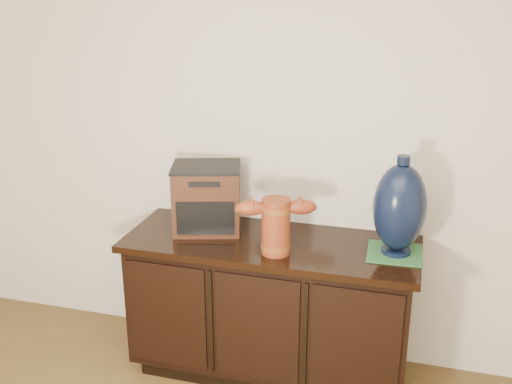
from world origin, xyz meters
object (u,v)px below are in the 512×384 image
(sideboard, at_px, (270,306))
(tv_radio, at_px, (207,198))
(terracotta_vessel, at_px, (276,223))
(spray_can, at_px, (230,206))
(lamp_base, at_px, (400,208))

(sideboard, distance_m, tv_radio, 0.65)
(terracotta_vessel, relative_size, spray_can, 2.08)
(spray_can, bearing_deg, sideboard, -35.06)
(sideboard, bearing_deg, spray_can, 144.94)
(terracotta_vessel, distance_m, spray_can, 0.46)
(sideboard, relative_size, spray_can, 7.98)
(terracotta_vessel, height_order, tv_radio, tv_radio)
(sideboard, relative_size, tv_radio, 3.59)
(terracotta_vessel, bearing_deg, sideboard, 94.60)
(terracotta_vessel, bearing_deg, spray_can, 116.59)
(sideboard, relative_size, lamp_base, 3.08)
(sideboard, xyz_separation_m, lamp_base, (0.61, 0.01, 0.60))
(spray_can, bearing_deg, lamp_base, -11.42)
(sideboard, distance_m, spray_can, 0.56)
(terracotta_vessel, bearing_deg, tv_radio, 136.40)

